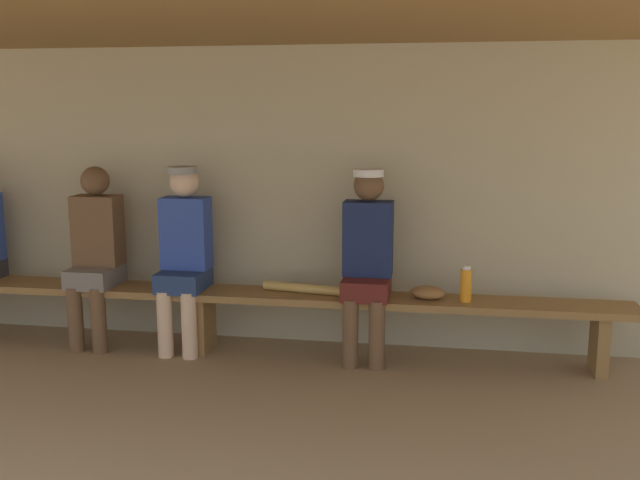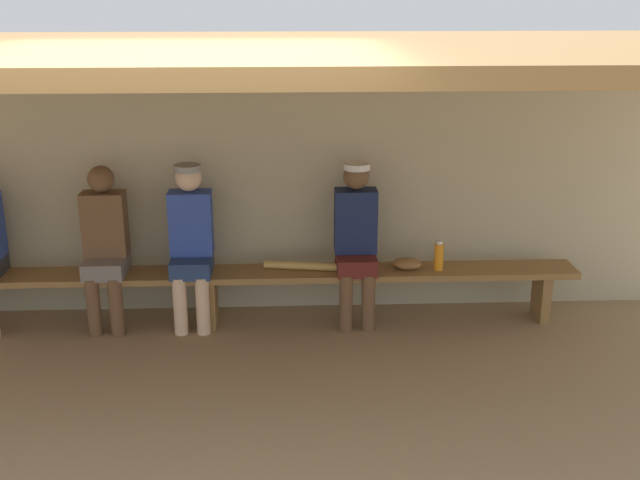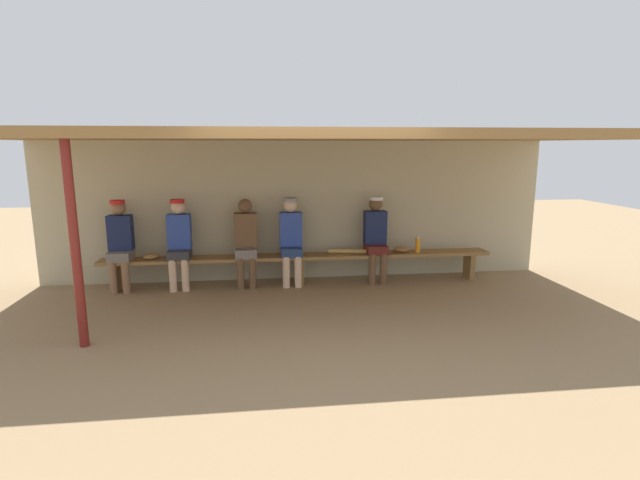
{
  "view_description": "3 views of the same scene",
  "coord_description": "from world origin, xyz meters",
  "px_view_note": "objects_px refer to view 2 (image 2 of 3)",
  "views": [
    {
      "loc": [
        1.68,
        -3.33,
        1.75
      ],
      "look_at": [
        0.88,
        1.41,
        0.88
      ],
      "focal_mm": 40.65,
      "sensor_mm": 36.0,
      "label": 1
    },
    {
      "loc": [
        0.63,
        -4.48,
        2.7
      ],
      "look_at": [
        0.88,
        1.35,
        0.79
      ],
      "focal_mm": 44.24,
      "sensor_mm": 36.0,
      "label": 2
    },
    {
      "loc": [
        -0.6,
        -5.76,
        2.14
      ],
      "look_at": [
        0.25,
        1.12,
        0.77
      ],
      "focal_mm": 27.25,
      "sensor_mm": 36.0,
      "label": 3
    }
  ],
  "objects_px": {
    "player_in_blue": "(191,238)",
    "player_in_red": "(356,236)",
    "bench": "(211,280)",
    "water_bottle_green": "(439,256)",
    "baseball_bat": "(313,266)",
    "baseball_glove_worn": "(407,264)",
    "player_rightmost": "(105,242)"
  },
  "relations": [
    {
      "from": "baseball_bat",
      "to": "bench",
      "type": "bearing_deg",
      "value": -170.48
    },
    {
      "from": "player_rightmost",
      "to": "baseball_bat",
      "type": "bearing_deg",
      "value": -0.11
    },
    {
      "from": "player_in_red",
      "to": "baseball_glove_worn",
      "type": "distance_m",
      "value": 0.49
    },
    {
      "from": "bench",
      "to": "player_in_blue",
      "type": "bearing_deg",
      "value": 178.58
    },
    {
      "from": "baseball_glove_worn",
      "to": "baseball_bat",
      "type": "height_order",
      "value": "baseball_glove_worn"
    },
    {
      "from": "player_rightmost",
      "to": "bench",
      "type": "bearing_deg",
      "value": -0.21
    },
    {
      "from": "bench",
      "to": "baseball_glove_worn",
      "type": "bearing_deg",
      "value": 0.03
    },
    {
      "from": "bench",
      "to": "player_rightmost",
      "type": "height_order",
      "value": "player_rightmost"
    },
    {
      "from": "player_in_blue",
      "to": "player_in_red",
      "type": "distance_m",
      "value": 1.33
    },
    {
      "from": "player_in_red",
      "to": "player_in_blue",
      "type": "bearing_deg",
      "value": 180.0
    },
    {
      "from": "water_bottle_green",
      "to": "bench",
      "type": "bearing_deg",
      "value": 179.08
    },
    {
      "from": "player_in_red",
      "to": "baseball_bat",
      "type": "xyz_separation_m",
      "value": [
        -0.35,
        -0.0,
        -0.25
      ]
    },
    {
      "from": "bench",
      "to": "player_in_blue",
      "type": "relative_size",
      "value": 4.46
    },
    {
      "from": "player_in_blue",
      "to": "baseball_glove_worn",
      "type": "bearing_deg",
      "value": -0.09
    },
    {
      "from": "player_in_blue",
      "to": "baseball_bat",
      "type": "xyz_separation_m",
      "value": [
        0.98,
        -0.0,
        -0.25
      ]
    },
    {
      "from": "player_in_blue",
      "to": "player_in_red",
      "type": "bearing_deg",
      "value": 0.0
    },
    {
      "from": "bench",
      "to": "water_bottle_green",
      "type": "relative_size",
      "value": 24.25
    },
    {
      "from": "bench",
      "to": "baseball_bat",
      "type": "bearing_deg",
      "value": -0.0
    },
    {
      "from": "bench",
      "to": "player_rightmost",
      "type": "xyz_separation_m",
      "value": [
        -0.83,
        0.0,
        0.34
      ]
    },
    {
      "from": "water_bottle_green",
      "to": "baseball_glove_worn",
      "type": "relative_size",
      "value": 1.03
    },
    {
      "from": "water_bottle_green",
      "to": "baseball_bat",
      "type": "bearing_deg",
      "value": 178.32
    },
    {
      "from": "player_in_red",
      "to": "baseball_bat",
      "type": "height_order",
      "value": "player_in_red"
    },
    {
      "from": "bench",
      "to": "baseball_bat",
      "type": "relative_size",
      "value": 7.35
    },
    {
      "from": "bench",
      "to": "water_bottle_green",
      "type": "xyz_separation_m",
      "value": [
        1.86,
        -0.03,
        0.19
      ]
    },
    {
      "from": "bench",
      "to": "baseball_bat",
      "type": "xyz_separation_m",
      "value": [
        0.84,
        -0.0,
        0.11
      ]
    },
    {
      "from": "baseball_glove_worn",
      "to": "baseball_bat",
      "type": "relative_size",
      "value": 0.29
    },
    {
      "from": "water_bottle_green",
      "to": "baseball_glove_worn",
      "type": "height_order",
      "value": "water_bottle_green"
    },
    {
      "from": "player_rightmost",
      "to": "water_bottle_green",
      "type": "xyz_separation_m",
      "value": [
        2.69,
        -0.03,
        -0.15
      ]
    },
    {
      "from": "player_in_blue",
      "to": "baseball_glove_worn",
      "type": "distance_m",
      "value": 1.77
    },
    {
      "from": "baseball_bat",
      "to": "player_rightmost",
      "type": "bearing_deg",
      "value": -170.58
    },
    {
      "from": "water_bottle_green",
      "to": "baseball_bat",
      "type": "xyz_separation_m",
      "value": [
        -1.02,
        0.03,
        -0.08
      ]
    },
    {
      "from": "bench",
      "to": "player_in_red",
      "type": "xyz_separation_m",
      "value": [
        1.18,
        0.0,
        0.36
      ]
    }
  ]
}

